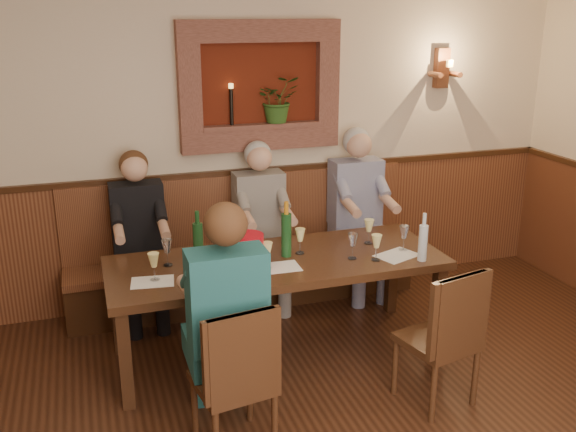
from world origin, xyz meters
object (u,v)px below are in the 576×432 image
object	(u,v)px
dining_table	(277,269)
person_bench_left	(141,254)
spittoon_bucket	(248,252)
wine_bottle_green_b	(198,242)
bench	(245,266)
person_bench_right	(359,227)
person_chair_front	(225,338)
wine_bottle_green_a	(286,234)
person_bench_mid	(262,240)
water_bottle	(423,242)
chair_near_right	(438,363)
chair_near_left	(235,406)

from	to	relation	value
dining_table	person_bench_left	xyz separation A→B (m)	(-0.88, 0.84, -0.09)
spittoon_bucket	wine_bottle_green_b	size ratio (longest dim) A/B	0.65
bench	person_bench_left	world-z (taller)	person_bench_left
person_bench_right	wine_bottle_green_b	size ratio (longest dim) A/B	3.86
person_chair_front	wine_bottle_green_a	xyz separation A→B (m)	(0.64, 0.82, 0.31)
dining_table	wine_bottle_green_b	bearing A→B (deg)	169.91
person_bench_mid	wine_bottle_green_a	bearing A→B (deg)	-92.95
bench	person_bench_left	distance (m)	0.92
wine_bottle_green_a	water_bottle	xyz separation A→B (m)	(0.89, -0.38, -0.03)
person_bench_left	chair_near_right	bearing A→B (deg)	-46.21
person_bench_mid	person_bench_right	xyz separation A→B (m)	(0.89, -0.00, 0.03)
bench	person_bench_mid	size ratio (longest dim) A/B	2.11
wine_bottle_green_a	water_bottle	bearing A→B (deg)	-23.16
person_bench_mid	wine_bottle_green_b	world-z (taller)	person_bench_mid
chair_near_left	wine_bottle_green_a	distance (m)	1.36
wine_bottle_green_b	person_bench_left	bearing A→B (deg)	114.46
dining_table	wine_bottle_green_a	distance (m)	0.26
person_chair_front	spittoon_bucket	size ratio (longest dim) A/B	5.92
person_bench_mid	person_bench_right	bearing A→B (deg)	-0.13
person_bench_right	person_bench_left	bearing A→B (deg)	179.93
person_bench_right	person_chair_front	world-z (taller)	person_bench_right
dining_table	chair_near_left	bearing A→B (deg)	-119.84
chair_near_right	person_chair_front	world-z (taller)	person_chair_front
dining_table	bench	bearing A→B (deg)	90.00
person_bench_mid	water_bottle	xyz separation A→B (m)	(0.85, -1.18, 0.30)
bench	person_chair_front	world-z (taller)	person_chair_front
chair_near_left	person_bench_left	world-z (taller)	person_bench_left
wine_bottle_green_a	person_bench_left	bearing A→B (deg)	140.49
person_chair_front	spittoon_bucket	distance (m)	0.79
person_bench_left	wine_bottle_green_b	size ratio (longest dim) A/B	3.66
spittoon_bucket	person_bench_left	bearing A→B (deg)	124.19
person_bench_mid	water_bottle	bearing A→B (deg)	-54.15
water_bottle	spittoon_bucket	bearing A→B (deg)	169.11
wine_bottle_green_a	person_chair_front	bearing A→B (deg)	-128.18
water_bottle	person_chair_front	bearing A→B (deg)	-164.13
bench	wine_bottle_green_b	distance (m)	1.16
person_bench_left	spittoon_bucket	distance (m)	1.18
chair_near_left	person_bench_right	world-z (taller)	person_bench_right
person_bench_left	wine_bottle_green_a	bearing A→B (deg)	-39.51
person_bench_mid	person_chair_front	distance (m)	1.75
person_bench_left	water_bottle	xyz separation A→B (m)	(1.86, -1.18, 0.31)
bench	wine_bottle_green_b	world-z (taller)	wine_bottle_green_b
dining_table	wine_bottle_green_b	distance (m)	0.60
bench	person_chair_front	size ratio (longest dim) A/B	2.03
chair_near_left	person_bench_mid	xyz separation A→B (m)	(0.68, 1.81, 0.32)
person_chair_front	water_bottle	size ratio (longest dim) A/B	4.20
spittoon_bucket	dining_table	bearing A→B (deg)	23.79
person_bench_mid	wine_bottle_green_b	distance (m)	1.05
person_bench_mid	water_bottle	size ratio (longest dim) A/B	4.05
chair_near_left	spittoon_bucket	xyz separation A→B (m)	(0.32, 0.86, 0.60)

